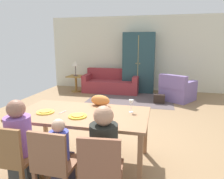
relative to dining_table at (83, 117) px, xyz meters
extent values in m
cube|color=#906F4C|center=(0.26, 1.86, -0.70)|extent=(6.82, 6.66, 0.02)
cube|color=beige|center=(0.26, 5.24, 0.66)|extent=(6.82, 0.10, 2.70)
cube|color=#A5724E|center=(0.00, 0.00, 0.05)|extent=(1.87, 1.01, 0.04)
cube|color=#A5724E|center=(-0.88, -0.44, -0.33)|extent=(0.06, 0.06, 0.72)
cube|color=#A5724E|center=(0.88, -0.44, -0.33)|extent=(0.06, 0.06, 0.72)
cube|color=#A5724E|center=(-0.88, 0.44, -0.33)|extent=(0.06, 0.06, 0.72)
cube|color=#A5724E|center=(0.88, 0.44, -0.33)|extent=(0.06, 0.06, 0.72)
cylinder|color=yellow|center=(-0.52, -0.12, 0.07)|extent=(0.25, 0.25, 0.02)
cylinder|color=gold|center=(-0.52, -0.12, 0.09)|extent=(0.17, 0.17, 0.01)
cylinder|color=yellow|center=(0.00, -0.18, 0.07)|extent=(0.25, 0.25, 0.02)
cylinder|color=gold|center=(0.00, -0.18, 0.09)|extent=(0.17, 0.17, 0.01)
cylinder|color=silver|center=(0.67, 0.18, 0.07)|extent=(0.06, 0.06, 0.01)
cylinder|color=silver|center=(0.67, 0.18, 0.12)|extent=(0.01, 0.01, 0.09)
cone|color=silver|center=(0.67, 0.18, 0.21)|extent=(0.07, 0.07, 0.09)
cube|color=silver|center=(-0.28, -0.05, 0.07)|extent=(0.05, 0.15, 0.01)
cube|color=silver|center=(0.17, 0.10, 0.07)|extent=(0.05, 0.17, 0.01)
cube|color=#8E5E33|center=(-0.52, -0.78, -0.26)|extent=(0.42, 0.42, 0.04)
cube|color=#8E5E33|center=(-0.51, -0.97, -0.03)|extent=(0.42, 0.04, 0.42)
cube|color=#8E5E33|center=(-0.34, -0.60, -0.49)|extent=(0.04, 0.04, 0.41)
cube|color=#8E5E33|center=(-0.70, -0.60, -0.49)|extent=(0.04, 0.04, 0.41)
cube|color=#3E4445|center=(-0.52, -0.64, -0.47)|extent=(0.26, 0.34, 0.45)
cylinder|color=#9561B9|center=(-0.52, -0.72, -0.01)|extent=(0.30, 0.30, 0.46)
sphere|color=#9E6B56|center=(-0.52, -0.72, 0.31)|extent=(0.21, 0.21, 0.21)
cube|color=#905C3D|center=(0.00, -0.78, -0.26)|extent=(0.43, 0.43, 0.04)
cube|color=#905C3D|center=(-0.01, -0.97, -0.03)|extent=(0.42, 0.05, 0.42)
cube|color=#905C3D|center=(0.19, -0.61, -0.49)|extent=(0.04, 0.04, 0.41)
cube|color=#905C3D|center=(-0.17, -0.60, -0.49)|extent=(0.04, 0.04, 0.41)
cube|color=#3B394D|center=(0.00, -0.67, -0.47)|extent=(0.19, 0.25, 0.45)
cylinder|color=#474FC3|center=(0.00, -0.72, -0.08)|extent=(0.22, 0.22, 0.33)
sphere|color=beige|center=(0.00, -0.72, 0.16)|extent=(0.15, 0.15, 0.15)
cube|color=#90573C|center=(0.52, -0.78, -0.26)|extent=(0.46, 0.46, 0.04)
cube|color=#90573C|center=(0.53, -0.97, -0.03)|extent=(0.42, 0.08, 0.42)
cube|color=#90573C|center=(0.68, -0.59, -0.49)|extent=(0.04, 0.04, 0.41)
cube|color=#90573C|center=(0.32, -0.62, -0.49)|extent=(0.04, 0.04, 0.41)
cube|color=#304157|center=(0.51, -0.64, -0.47)|extent=(0.29, 0.36, 0.45)
cylinder|color=black|center=(0.52, -0.72, -0.01)|extent=(0.30, 0.30, 0.46)
sphere|color=tan|center=(0.52, -0.72, 0.31)|extent=(0.21, 0.21, 0.21)
ellipsoid|color=orange|center=(0.15, 0.40, 0.15)|extent=(0.34, 0.21, 0.17)
cube|color=#594C4D|center=(0.18, 3.75, -0.69)|extent=(2.60, 1.80, 0.01)
cube|color=maroon|center=(-0.65, 4.55, -0.48)|extent=(1.97, 0.84, 0.42)
cube|color=maroon|center=(-0.65, 4.89, -0.07)|extent=(1.97, 0.20, 0.40)
cube|color=maroon|center=(-1.55, 4.55, -0.17)|extent=(0.18, 0.84, 0.20)
cube|color=maroon|center=(0.24, 4.55, -0.17)|extent=(0.18, 0.84, 0.20)
cube|color=slate|center=(1.61, 3.95, -0.48)|extent=(1.17, 1.17, 0.42)
cube|color=slate|center=(1.43, 3.66, -0.07)|extent=(0.82, 0.63, 0.40)
cube|color=slate|center=(1.89, 3.77, -0.17)|extent=(0.60, 0.80, 0.20)
cube|color=slate|center=(1.33, 4.13, -0.17)|extent=(0.60, 0.80, 0.20)
cube|color=#234147|center=(0.29, 4.85, 0.36)|extent=(1.10, 0.56, 2.10)
cube|color=tan|center=(0.29, 4.57, 0.36)|extent=(0.02, 0.01, 1.89)
sphere|color=tan|center=(0.23, 4.56, 0.36)|extent=(0.04, 0.04, 0.04)
sphere|color=tan|center=(0.35, 4.56, 0.36)|extent=(0.04, 0.04, 0.04)
cube|color=olive|center=(-1.92, 4.35, -0.13)|extent=(0.56, 0.56, 0.03)
cylinder|color=olive|center=(-1.92, 4.35, -0.42)|extent=(0.08, 0.08, 0.55)
cylinder|color=olive|center=(-1.92, 4.35, -0.68)|extent=(0.36, 0.36, 0.03)
cylinder|color=#513A3D|center=(-1.92, 4.35, -0.10)|extent=(0.16, 0.16, 0.02)
cylinder|color=#513A3D|center=(-1.92, 4.35, 0.08)|extent=(0.02, 0.02, 0.34)
cone|color=beige|center=(-1.92, 4.35, 0.34)|extent=(0.26, 0.26, 0.18)
cube|color=black|center=(1.06, 3.45, -0.56)|extent=(0.32, 0.16, 0.26)
camera|label=1|loc=(1.06, -2.70, 1.04)|focal=33.75mm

